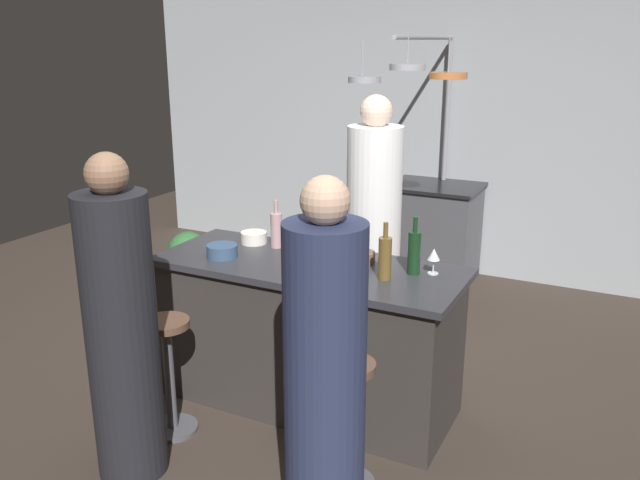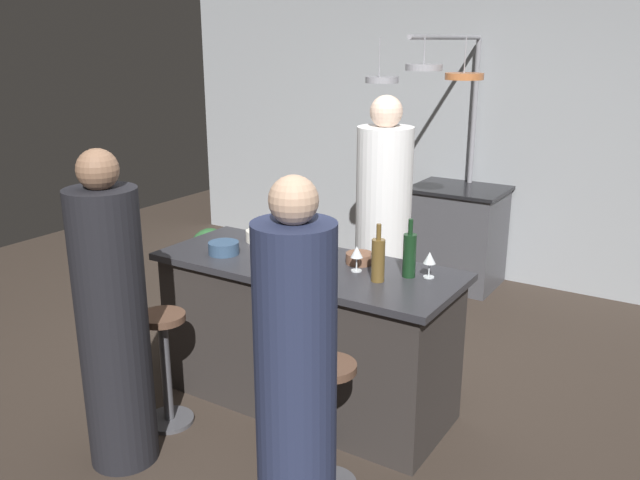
% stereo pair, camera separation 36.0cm
% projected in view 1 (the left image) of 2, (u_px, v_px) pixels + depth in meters
% --- Properties ---
extents(ground_plane, '(9.00, 9.00, 0.00)m').
position_uv_depth(ground_plane, '(309.00, 402.00, 4.06)').
color(ground_plane, '#382D26').
extents(back_wall, '(6.40, 0.16, 2.60)m').
position_uv_depth(back_wall, '(451.00, 133.00, 6.11)').
color(back_wall, '#9EA3A8').
rests_on(back_wall, ground_plane).
extents(kitchen_island, '(1.80, 0.72, 0.90)m').
position_uv_depth(kitchen_island, '(309.00, 334.00, 3.92)').
color(kitchen_island, '#332D2B').
rests_on(kitchen_island, ground_plane).
extents(stove_range, '(0.80, 0.64, 0.89)m').
position_uv_depth(stove_range, '(433.00, 232.00, 6.02)').
color(stove_range, '#47474C').
rests_on(stove_range, ground_plane).
extents(chef, '(0.38, 0.38, 1.79)m').
position_uv_depth(chef, '(373.00, 235.00, 4.58)').
color(chef, white).
rests_on(chef, ground_plane).
extents(bar_stool_right, '(0.28, 0.28, 0.68)m').
position_uv_depth(bar_stool_right, '(348.00, 419.00, 3.19)').
color(bar_stool_right, '#4C4C51').
rests_on(bar_stool_right, ground_plane).
extents(guest_right, '(0.35, 0.35, 1.64)m').
position_uv_depth(guest_right, '(325.00, 382.00, 2.76)').
color(guest_right, '#262D4C').
rests_on(guest_right, ground_plane).
extents(bar_stool_left, '(0.28, 0.28, 0.68)m').
position_uv_depth(bar_stool_left, '(169.00, 371.00, 3.65)').
color(bar_stool_left, '#4C4C51').
rests_on(bar_stool_left, ground_plane).
extents(guest_left, '(0.35, 0.35, 1.65)m').
position_uv_depth(guest_left, '(122.00, 333.00, 3.21)').
color(guest_left, black).
rests_on(guest_left, ground_plane).
extents(overhead_pot_rack, '(0.91, 1.43, 2.17)m').
position_uv_depth(overhead_pot_rack, '(422.00, 97.00, 5.14)').
color(overhead_pot_rack, gray).
rests_on(overhead_pot_rack, ground_plane).
extents(potted_plant, '(0.36, 0.36, 0.52)m').
position_uv_depth(potted_plant, '(189.00, 256.00, 5.83)').
color(potted_plant, brown).
rests_on(potted_plant, ground_plane).
extents(pepper_mill, '(0.05, 0.05, 0.21)m').
position_uv_depth(pepper_mill, '(304.00, 247.00, 3.75)').
color(pepper_mill, '#382319').
rests_on(pepper_mill, kitchen_island).
extents(wine_bottle_rose, '(0.07, 0.07, 0.30)m').
position_uv_depth(wine_bottle_rose, '(276.00, 229.00, 4.06)').
color(wine_bottle_rose, '#B78C8E').
rests_on(wine_bottle_rose, kitchen_island).
extents(wine_bottle_red, '(0.07, 0.07, 0.32)m').
position_uv_depth(wine_bottle_red, '(414.00, 252.00, 3.59)').
color(wine_bottle_red, '#143319').
rests_on(wine_bottle_red, kitchen_island).
extents(wine_bottle_amber, '(0.07, 0.07, 0.32)m').
position_uv_depth(wine_bottle_amber, '(385.00, 257.00, 3.51)').
color(wine_bottle_amber, brown).
rests_on(wine_bottle_amber, kitchen_island).
extents(wine_glass_near_left_guest, '(0.07, 0.07, 0.15)m').
position_uv_depth(wine_glass_near_left_guest, '(434.00, 256.00, 3.59)').
color(wine_glass_near_left_guest, silver).
rests_on(wine_glass_near_left_guest, kitchen_island).
extents(wine_glass_near_right_guest, '(0.07, 0.07, 0.15)m').
position_uv_depth(wine_glass_near_right_guest, '(361.00, 252.00, 3.66)').
color(wine_glass_near_right_guest, silver).
rests_on(wine_glass_near_right_guest, kitchen_island).
extents(mixing_bowl_wooden, '(0.16, 0.16, 0.06)m').
position_uv_depth(mixing_bowl_wooden, '(361.00, 257.00, 3.81)').
color(mixing_bowl_wooden, brown).
rests_on(mixing_bowl_wooden, kitchen_island).
extents(mixing_bowl_blue, '(0.18, 0.18, 0.07)m').
position_uv_depth(mixing_bowl_blue, '(222.00, 251.00, 3.90)').
color(mixing_bowl_blue, '#334C6B').
rests_on(mixing_bowl_blue, kitchen_island).
extents(mixing_bowl_ceramic, '(0.17, 0.17, 0.07)m').
position_uv_depth(mixing_bowl_ceramic, '(254.00, 237.00, 4.16)').
color(mixing_bowl_ceramic, silver).
rests_on(mixing_bowl_ceramic, kitchen_island).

